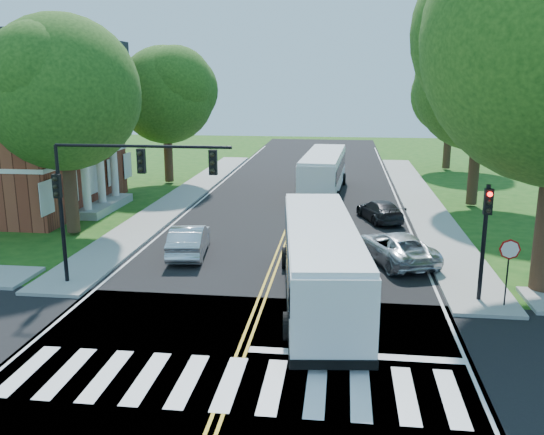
% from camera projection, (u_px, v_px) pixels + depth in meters
% --- Properties ---
extents(ground, '(140.00, 140.00, 0.00)m').
position_uv_depth(ground, '(233.00, 375.00, 16.50)').
color(ground, '#174812').
rests_on(ground, ground).
extents(road, '(14.00, 96.00, 0.01)m').
position_uv_depth(road, '(291.00, 223.00, 33.86)').
color(road, black).
rests_on(road, ground).
extents(cross_road, '(60.00, 12.00, 0.01)m').
position_uv_depth(cross_road, '(233.00, 374.00, 16.50)').
color(cross_road, black).
rests_on(cross_road, ground).
extents(center_line, '(0.36, 70.00, 0.01)m').
position_uv_depth(center_line, '(296.00, 208.00, 37.72)').
color(center_line, gold).
rests_on(center_line, road).
extents(edge_line_w, '(0.12, 70.00, 0.01)m').
position_uv_depth(edge_line_w, '(195.00, 205.00, 38.53)').
color(edge_line_w, silver).
rests_on(edge_line_w, road).
extents(edge_line_e, '(0.12, 70.00, 0.01)m').
position_uv_depth(edge_line_e, '(402.00, 211.00, 36.91)').
color(edge_line_e, silver).
rests_on(edge_line_e, road).
extents(crosswalk, '(12.60, 3.00, 0.01)m').
position_uv_depth(crosswalk, '(230.00, 383.00, 16.02)').
color(crosswalk, silver).
rests_on(crosswalk, road).
extents(stop_bar, '(6.60, 0.40, 0.01)m').
position_uv_depth(stop_bar, '(355.00, 355.00, 17.62)').
color(stop_bar, silver).
rests_on(stop_bar, road).
extents(sidewalk_nw, '(2.60, 40.00, 0.15)m').
position_uv_depth(sidewalk_nw, '(185.00, 195.00, 41.59)').
color(sidewalk_nw, gray).
rests_on(sidewalk_nw, ground).
extents(sidewalk_ne, '(2.60, 40.00, 0.15)m').
position_uv_depth(sidewalk_ne, '(420.00, 201.00, 39.61)').
color(sidewalk_ne, gray).
rests_on(sidewalk_ne, ground).
extents(tree_west_near, '(8.00, 8.00, 11.40)m').
position_uv_depth(tree_west_near, '(62.00, 93.00, 29.61)').
color(tree_west_near, black).
rests_on(tree_west_near, ground).
extents(tree_west_far, '(7.60, 7.60, 10.67)m').
position_uv_depth(tree_west_far, '(166.00, 95.00, 45.11)').
color(tree_west_far, black).
rests_on(tree_west_far, ground).
extents(tree_east_mid, '(8.40, 8.40, 11.93)m').
position_uv_depth(tree_east_mid, '(481.00, 85.00, 36.43)').
color(tree_east_mid, black).
rests_on(tree_east_mid, ground).
extents(tree_east_far, '(7.20, 7.20, 10.34)m').
position_uv_depth(tree_east_far, '(451.00, 95.00, 51.98)').
color(tree_east_far, black).
rests_on(tree_east_far, ground).
extents(signal_nw, '(7.15, 0.46, 5.66)m').
position_uv_depth(signal_nw, '(115.00, 181.00, 22.37)').
color(signal_nw, black).
rests_on(signal_nw, ground).
extents(signal_ne, '(0.30, 0.46, 4.40)m').
position_uv_depth(signal_ne, '(485.00, 228.00, 21.03)').
color(signal_ne, black).
rests_on(signal_ne, ground).
extents(stop_sign, '(0.76, 0.08, 2.53)m').
position_uv_depth(stop_sign, '(509.00, 256.00, 20.71)').
color(stop_sign, black).
rests_on(stop_sign, ground).
extents(bus_lead, '(3.83, 11.91, 3.03)m').
position_uv_depth(bus_lead, '(320.00, 260.00, 21.73)').
color(bus_lead, silver).
rests_on(bus_lead, road).
extents(bus_follow, '(3.30, 11.84, 3.03)m').
position_uv_depth(bus_follow, '(323.00, 172.00, 42.01)').
color(bus_follow, silver).
rests_on(bus_follow, road).
extents(hatchback, '(2.13, 4.68, 1.49)m').
position_uv_depth(hatchback, '(189.00, 240.00, 27.46)').
color(hatchback, silver).
rests_on(hatchback, road).
extents(suv, '(3.95, 5.58, 1.41)m').
position_uv_depth(suv, '(396.00, 247.00, 26.45)').
color(suv, silver).
rests_on(suv, road).
extents(dark_sedan, '(3.01, 4.63, 1.25)m').
position_uv_depth(dark_sedan, '(380.00, 211.00, 34.15)').
color(dark_sedan, black).
rests_on(dark_sedan, road).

